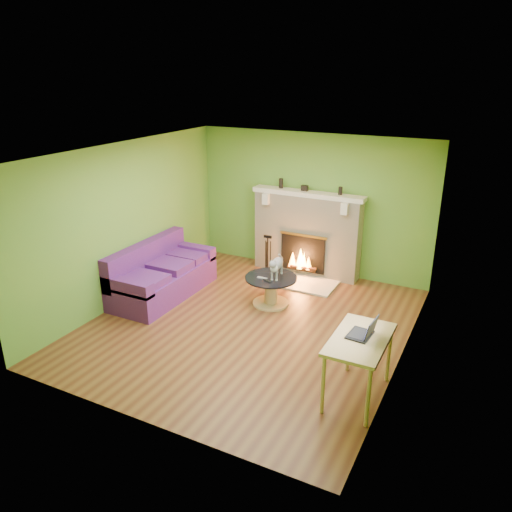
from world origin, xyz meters
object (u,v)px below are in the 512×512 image
(sofa, at_px, (161,275))
(coffee_table, at_px, (271,289))
(desk, at_px, (360,345))
(cat, at_px, (277,266))

(sofa, bearing_deg, coffee_table, 15.08)
(sofa, distance_m, desk, 4.03)
(cat, bearing_deg, sofa, -173.15)
(coffee_table, bearing_deg, desk, -42.09)
(desk, bearing_deg, cat, 135.92)
(sofa, bearing_deg, cat, 15.87)
(sofa, bearing_deg, desk, -18.48)
(coffee_table, relative_size, cat, 1.40)
(sofa, relative_size, cat, 3.29)
(coffee_table, bearing_deg, sofa, -164.92)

